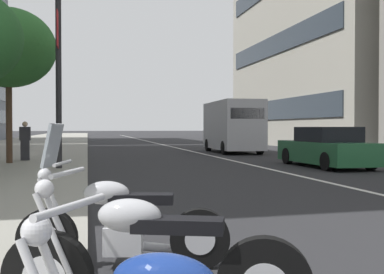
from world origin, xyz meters
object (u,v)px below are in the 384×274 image
street_tree_near_plaza_corner (9,48)px  street_lamp_with_banners (68,18)px  motorcycle_far_end_row (150,268)px  pedestrian_on_plaza (25,141)px  motorcycle_by_sign_pole (119,226)px  car_lead_in_lane (326,148)px  delivery_van_ahead (232,126)px

street_tree_near_plaza_corner → street_lamp_with_banners: bearing=-140.6°
motorcycle_far_end_row → pedestrian_on_plaza: pedestrian_on_plaza is taller
motorcycle_far_end_row → street_tree_near_plaza_corner: (14.71, 3.17, 3.82)m
motorcycle_by_sign_pole → pedestrian_on_plaza: size_ratio=1.41×
motorcycle_far_end_row → car_lead_in_lane: (12.43, -7.99, 0.24)m
street_tree_near_plaza_corner → pedestrian_on_plaza: street_tree_near_plaza_corner is taller
street_lamp_with_banners → street_tree_near_plaza_corner: bearing=39.4°
motorcycle_by_sign_pole → pedestrian_on_plaza: (14.63, 2.68, 0.47)m
motorcycle_by_sign_pole → street_tree_near_plaza_corner: size_ratio=0.38×
delivery_van_ahead → street_tree_near_plaza_corner: street_tree_near_plaza_corner is taller
motorcycle_by_sign_pole → street_tree_near_plaza_corner: street_tree_near_plaza_corner is taller
delivery_van_ahead → street_lamp_with_banners: (-10.44, 8.60, 3.30)m
street_lamp_with_banners → pedestrian_on_plaza: street_lamp_with_banners is taller
car_lead_in_lane → delivery_van_ahead: delivery_van_ahead is taller
car_lead_in_lane → delivery_van_ahead: bearing=1.6°
street_lamp_with_banners → street_tree_near_plaza_corner: street_lamp_with_banners is taller
motorcycle_far_end_row → car_lead_in_lane: size_ratio=0.46×
motorcycle_by_sign_pole → car_lead_in_lane: bearing=-114.4°
motorcycle_by_sign_pole → pedestrian_on_plaza: pedestrian_on_plaza is taller
motorcycle_by_sign_pole → pedestrian_on_plaza: bearing=-67.5°
motorcycle_by_sign_pole → street_tree_near_plaza_corner: (13.23, 3.04, 3.82)m
car_lead_in_lane → delivery_van_ahead: 10.15m
delivery_van_ahead → motorcycle_far_end_row: bearing=163.4°
motorcycle_far_end_row → street_lamp_with_banners: size_ratio=0.27×
car_lead_in_lane → pedestrian_on_plaza: (3.68, 10.79, 0.23)m
motorcycle_by_sign_pole → motorcycle_far_end_row: bearing=106.9°
motorcycle_far_end_row → delivery_van_ahead: (22.53, -7.58, 1.10)m
motorcycle_far_end_row → pedestrian_on_plaza: 16.36m
motorcycle_by_sign_pole → car_lead_in_lane: motorcycle_by_sign_pole is taller
street_lamp_with_banners → car_lead_in_lane: bearing=-87.9°
motorcycle_far_end_row → street_lamp_with_banners: (12.10, 1.02, 4.40)m
car_lead_in_lane → street_tree_near_plaza_corner: street_tree_near_plaza_corner is taller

